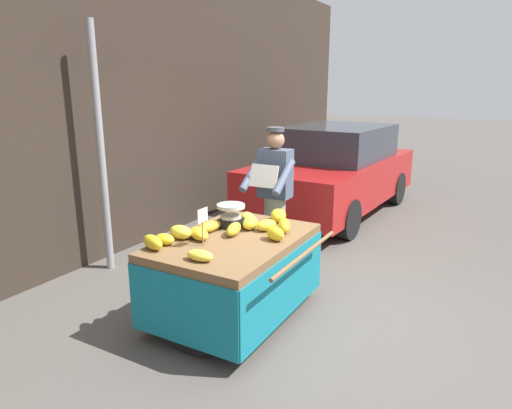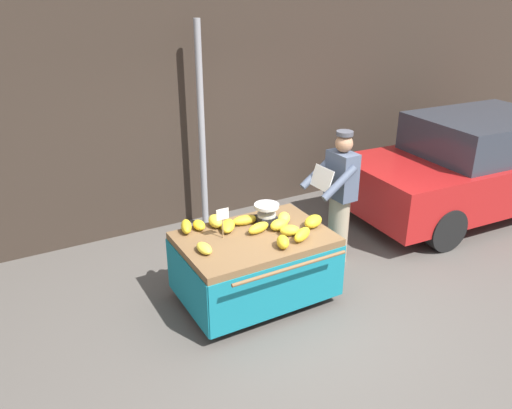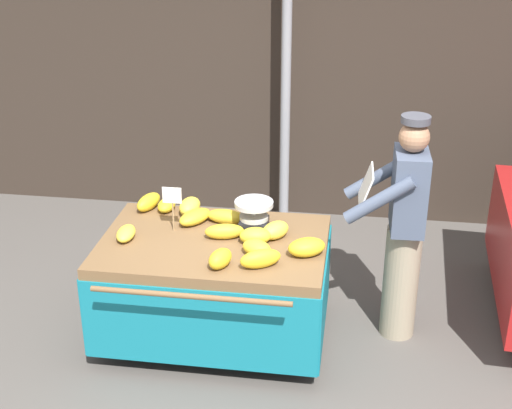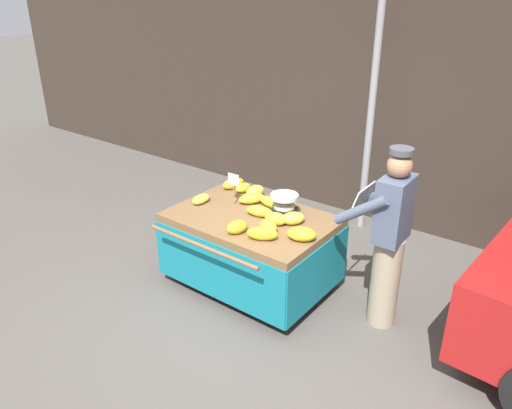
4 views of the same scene
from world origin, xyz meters
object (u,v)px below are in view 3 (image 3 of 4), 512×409
at_px(banana_bunch_0, 255,236).
at_px(banana_bunch_12, 195,217).
at_px(street_pole, 286,83).
at_px(vendor_person, 403,229).
at_px(banana_bunch_9, 149,202).
at_px(banana_bunch_2, 220,259).
at_px(banana_bunch_5, 257,248).
at_px(banana_bunch_6, 275,230).
at_px(banana_bunch_7, 224,231).
at_px(banana_bunch_8, 261,259).
at_px(banana_bunch_10, 226,217).
at_px(banana_bunch_11, 167,205).
at_px(banana_bunch_3, 126,233).
at_px(price_sign, 172,199).
at_px(banana_bunch_1, 190,206).
at_px(banana_bunch_4, 307,247).
at_px(banana_cart, 214,268).

relative_size(banana_bunch_0, banana_bunch_12, 0.77).
height_order(street_pole, vendor_person, street_pole).
xyz_separation_m(street_pole, banana_bunch_9, (-0.89, -1.54, -0.57)).
relative_size(banana_bunch_2, banana_bunch_5, 0.97).
bearing_deg(banana_bunch_9, banana_bunch_12, -24.95).
height_order(banana_bunch_6, banana_bunch_7, banana_bunch_6).
bearing_deg(banana_bunch_8, banana_bunch_6, 84.16).
relative_size(banana_bunch_2, banana_bunch_7, 0.73).
relative_size(banana_bunch_10, banana_bunch_11, 1.45).
bearing_deg(banana_bunch_3, banana_bunch_7, 9.22).
xyz_separation_m(street_pole, banana_bunch_7, (-0.21, -1.94, -0.58)).
bearing_deg(street_pole, price_sign, -107.92).
distance_m(banana_bunch_1, banana_bunch_6, 0.76).
distance_m(banana_bunch_7, banana_bunch_9, 0.78).
bearing_deg(banana_bunch_9, banana_bunch_8, -38.33).
relative_size(banana_bunch_4, vendor_person, 0.15).
relative_size(banana_bunch_12, vendor_person, 0.17).
relative_size(price_sign, banana_bunch_4, 1.29).
relative_size(banana_bunch_1, banana_bunch_11, 1.17).
height_order(banana_bunch_2, banana_bunch_9, banana_bunch_2).
bearing_deg(street_pole, banana_bunch_1, -109.28).
xyz_separation_m(banana_bunch_1, banana_bunch_8, (0.65, -0.74, 0.00)).
bearing_deg(banana_bunch_9, banana_bunch_1, -6.28).
bearing_deg(banana_bunch_10, price_sign, -153.09).
xyz_separation_m(banana_bunch_9, vendor_person, (1.93, -0.19, 0.00)).
height_order(banana_bunch_7, banana_bunch_11, banana_bunch_7).
bearing_deg(banana_bunch_6, banana_bunch_7, -170.54).
bearing_deg(banana_bunch_4, banana_bunch_0, 161.97).
bearing_deg(banana_bunch_7, price_sign, 169.63).
distance_m(banana_bunch_2, banana_bunch_9, 1.09).
distance_m(price_sign, banana_bunch_10, 0.44).
bearing_deg(banana_bunch_8, banana_bunch_10, 119.05).
height_order(street_pole, banana_bunch_4, street_pole).
bearing_deg(banana_bunch_8, banana_bunch_4, 35.85).
bearing_deg(vendor_person, banana_bunch_12, -179.88).
height_order(street_pole, banana_bunch_1, street_pole).
relative_size(banana_bunch_0, banana_bunch_8, 0.78).
height_order(banana_bunch_1, banana_bunch_9, banana_bunch_1).
bearing_deg(banana_bunch_11, banana_bunch_10, -16.18).
relative_size(banana_bunch_8, banana_bunch_12, 0.98).
distance_m(banana_bunch_3, banana_bunch_12, 0.54).
bearing_deg(banana_cart, banana_bunch_10, 82.99).
distance_m(street_pole, banana_bunch_10, 1.81).
height_order(price_sign, vendor_person, vendor_person).
relative_size(price_sign, banana_bunch_0, 1.54).
distance_m(banana_bunch_4, banana_bunch_9, 1.39).
bearing_deg(banana_bunch_4, banana_bunch_12, 156.16).
bearing_deg(banana_bunch_6, banana_bunch_2, -122.91).
distance_m(banana_bunch_8, vendor_person, 1.12).
bearing_deg(banana_bunch_1, banana_bunch_11, 171.50).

